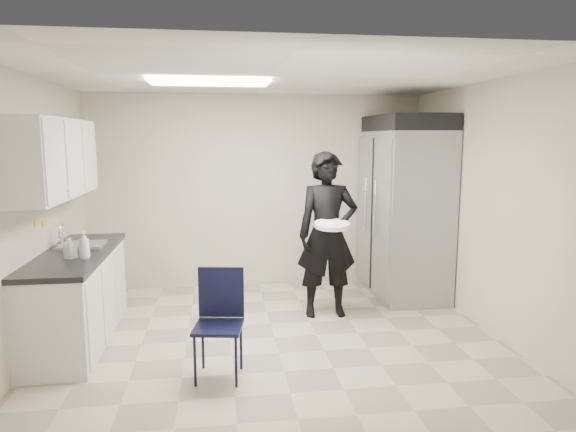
{
  "coord_description": "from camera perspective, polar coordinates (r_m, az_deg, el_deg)",
  "views": [
    {
      "loc": [
        -0.55,
        -4.97,
        2.02
      ],
      "look_at": [
        0.17,
        0.2,
        1.22
      ],
      "focal_mm": 32.0,
      "sensor_mm": 36.0,
      "label": 1
    }
  ],
  "objects": [
    {
      "name": "floor",
      "position": [
        5.39,
        -1.55,
        -13.32
      ],
      "size": [
        4.5,
        4.5,
        0.0
      ],
      "primitive_type": "plane",
      "color": "#AFA589",
      "rests_on": "ground"
    },
    {
      "name": "ceiling",
      "position": [
        5.03,
        -1.68,
        15.32
      ],
      "size": [
        4.5,
        4.5,
        0.0
      ],
      "primitive_type": "plane",
      "rotation": [
        3.14,
        0.0,
        0.0
      ],
      "color": "silver",
      "rests_on": "back_wall"
    },
    {
      "name": "back_wall",
      "position": [
        7.02,
        -3.41,
        2.8
      ],
      "size": [
        4.5,
        0.0,
        4.5
      ],
      "primitive_type": "plane",
      "rotation": [
        1.57,
        0.0,
        0.0
      ],
      "color": "#C0B79E",
      "rests_on": "floor"
    },
    {
      "name": "left_wall",
      "position": [
        5.3,
        -26.57,
        -0.03
      ],
      "size": [
        0.0,
        4.0,
        4.0
      ],
      "primitive_type": "plane",
      "rotation": [
        1.57,
        0.0,
        1.57
      ],
      "color": "#C0B79E",
      "rests_on": "floor"
    },
    {
      "name": "right_wall",
      "position": [
        5.74,
        21.31,
        0.9
      ],
      "size": [
        0.0,
        4.0,
        4.0
      ],
      "primitive_type": "plane",
      "rotation": [
        1.57,
        0.0,
        -1.57
      ],
      "color": "#C0B79E",
      "rests_on": "floor"
    },
    {
      "name": "ceiling_panel",
      "position": [
        5.39,
        -8.71,
        14.46
      ],
      "size": [
        1.2,
        0.6,
        0.02
      ],
      "primitive_type": "cube",
      "color": "white",
      "rests_on": "ceiling"
    },
    {
      "name": "lower_counter",
      "position": [
        5.58,
        -22.36,
        -8.51
      ],
      "size": [
        0.6,
        1.9,
        0.86
      ],
      "primitive_type": "cube",
      "color": "silver",
      "rests_on": "floor"
    },
    {
      "name": "countertop",
      "position": [
        5.47,
        -22.63,
        -3.95
      ],
      "size": [
        0.64,
        1.95,
        0.05
      ],
      "primitive_type": "cube",
      "color": "black",
      "rests_on": "lower_counter"
    },
    {
      "name": "sink",
      "position": [
        5.71,
        -21.8,
        -3.56
      ],
      "size": [
        0.42,
        0.4,
        0.14
      ],
      "primitive_type": "cube",
      "color": "gray",
      "rests_on": "countertop"
    },
    {
      "name": "faucet",
      "position": [
        5.73,
        -23.83,
        -2.1
      ],
      "size": [
        0.02,
        0.02,
        0.24
      ],
      "primitive_type": "cylinder",
      "color": "silver",
      "rests_on": "countertop"
    },
    {
      "name": "upper_cabinets",
      "position": [
        5.39,
        -24.51,
        5.85
      ],
      "size": [
        0.35,
        1.8,
        0.75
      ],
      "primitive_type": "cube",
      "color": "silver",
      "rests_on": "left_wall"
    },
    {
      "name": "towel_dispenser",
      "position": [
        6.53,
        -22.1,
        4.55
      ],
      "size": [
        0.22,
        0.3,
        0.35
      ],
      "primitive_type": "cube",
      "color": "black",
      "rests_on": "left_wall"
    },
    {
      "name": "notice_sticker_left",
      "position": [
        5.4,
        -26.12,
        -0.71
      ],
      "size": [
        0.0,
        0.12,
        0.07
      ],
      "primitive_type": "cube",
      "color": "yellow",
      "rests_on": "left_wall"
    },
    {
      "name": "notice_sticker_right",
      "position": [
        5.6,
        -25.46,
        -0.78
      ],
      "size": [
        0.0,
        0.12,
        0.07
      ],
      "primitive_type": "cube",
      "color": "yellow",
      "rests_on": "left_wall"
    },
    {
      "name": "commercial_fridge",
      "position": [
        6.75,
        12.81,
        0.22
      ],
      "size": [
        0.8,
        1.35,
        2.1
      ],
      "primitive_type": "cube",
      "color": "gray",
      "rests_on": "floor"
    },
    {
      "name": "fridge_compressor",
      "position": [
        6.68,
        13.14,
        10.02
      ],
      "size": [
        0.8,
        1.35,
        0.2
      ],
      "primitive_type": "cube",
      "color": "black",
      "rests_on": "commercial_fridge"
    },
    {
      "name": "folding_chair",
      "position": [
        4.44,
        -7.76,
        -12.14
      ],
      "size": [
        0.46,
        0.46,
        0.89
      ],
      "primitive_type": "cube",
      "rotation": [
        0.0,
        0.0,
        -0.17
      ],
      "color": "black",
      "rests_on": "floor"
    },
    {
      "name": "man_tuxedo",
      "position": [
        5.8,
        4.39,
        -2.1
      ],
      "size": [
        0.69,
        0.47,
        1.87
      ],
      "primitive_type": "imported",
      "rotation": [
        0.0,
        0.0,
        -0.01
      ],
      "color": "black",
      "rests_on": "floor"
    },
    {
      "name": "bucket_lid",
      "position": [
        5.53,
        4.92,
        -0.99
      ],
      "size": [
        0.39,
        0.39,
        0.05
      ],
      "primitive_type": "cylinder",
      "rotation": [
        0.0,
        0.0,
        -0.01
      ],
      "color": "white",
      "rests_on": "man_tuxedo"
    },
    {
      "name": "soap_bottle_a",
      "position": [
        5.1,
        -21.71,
        -3.02
      ],
      "size": [
        0.1,
        0.1,
        0.26
      ],
      "primitive_type": "imported",
      "rotation": [
        0.0,
        0.0,
        0.01
      ],
      "color": "silver",
      "rests_on": "countertop"
    },
    {
      "name": "soap_bottle_b",
      "position": [
        5.17,
        -23.05,
        -3.32
      ],
      "size": [
        0.12,
        0.12,
        0.19
      ],
      "primitive_type": "imported",
      "rotation": [
        0.0,
        0.0,
        -0.5
      ],
      "color": "#B5B6C2",
      "rests_on": "countertop"
    }
  ]
}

